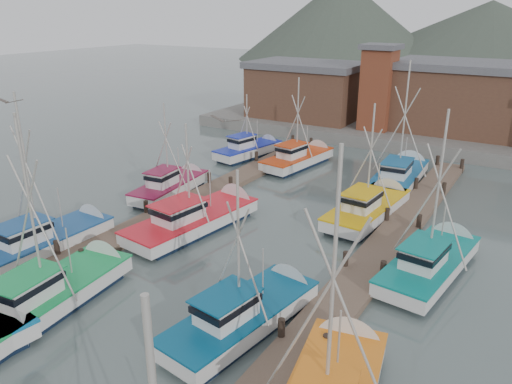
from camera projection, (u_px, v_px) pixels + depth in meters
The scene contains 20 objects.
ground at pixel (196, 283), 25.23m from camera, with size 260.00×260.00×0.00m, color #4C5B59.
dock_left at pixel (148, 223), 31.82m from camera, with size 2.30×46.00×1.50m.
dock_right at pixel (356, 282), 24.98m from camera, with size 2.30×46.00×1.50m.
quay at pixel (404, 129), 54.65m from camera, with size 44.00×16.00×1.20m, color gray.
shed_left at pixel (307, 89), 57.12m from camera, with size 12.72×8.48×6.20m.
shed_center at pixel (467, 97), 50.30m from camera, with size 14.84×9.54×6.90m.
lookout_tower at pixel (378, 87), 50.70m from camera, with size 3.60×3.60×8.50m.
distant_hills at pixel (448, 61), 129.61m from camera, with size 175.00×140.00×42.00m.
boat_4 at pixel (57, 290), 23.32m from camera, with size 3.96×9.33×9.98m.
boat_5 at pixel (249, 312), 21.65m from camera, with size 3.77×8.75×8.02m.
boat_6 at pixel (50, 239), 28.45m from camera, with size 4.00×8.84×9.89m.
boat_8 at pixel (199, 218), 31.41m from camera, with size 4.22×10.09×7.74m.
boat_9 at pixel (370, 207), 33.10m from camera, with size 3.44×9.07×8.42m.
boat_10 at pixel (173, 185), 37.17m from camera, with size 3.12×7.89×7.48m.
boat_11 at pixel (433, 261), 26.04m from camera, with size 3.81×9.00×9.51m.
boat_12 at pixel (301, 158), 43.92m from camera, with size 3.65×8.62×8.39m.
boat_13 at pixel (401, 175), 39.49m from camera, with size 4.13×9.42×10.40m.
boat_14 at pixel (251, 149), 46.63m from camera, with size 3.65×7.92×6.42m.
gull_near at pixel (7, 101), 16.65m from camera, with size 1.55×0.62×0.24m.
gull_far at pixel (226, 120), 20.21m from camera, with size 1.55×0.64×0.24m.
Camera 1 is at (14.08, -17.25, 13.10)m, focal length 35.00 mm.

